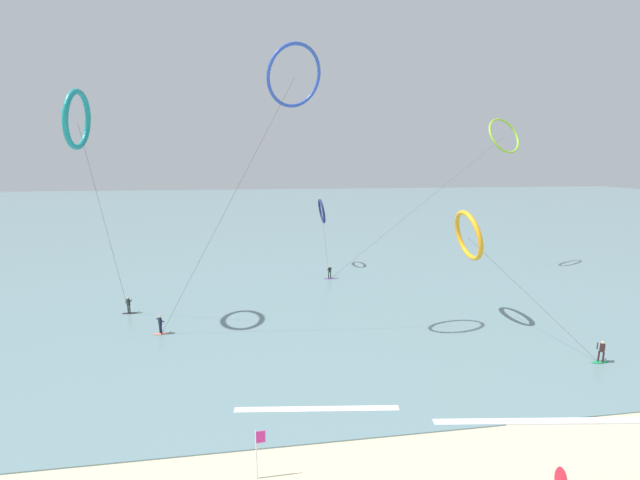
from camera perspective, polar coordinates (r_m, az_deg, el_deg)
name	(u,v)px	position (r m, az deg, el deg)	size (l,w,h in m)	color
sea_water	(281,212)	(119.44, -5.64, 4.07)	(400.00, 200.00, 0.08)	slate
surfer_coral	(160,326)	(37.78, -22.05, -11.43)	(1.40, 0.73, 1.70)	#EA7260
surfer_charcoal	(129,306)	(43.84, -25.90, -8.60)	(1.40, 0.72, 1.70)	black
surfer_emerald	(601,353)	(37.15, 35.52, -13.16)	(1.40, 0.73, 1.70)	#199351
surfer_violet	(330,273)	(50.80, 1.40, -4.80)	(1.40, 0.62, 1.70)	purple
kite_navy	(322,211)	(55.37, 0.26, 4.18)	(1.00, 8.01, 9.81)	navy
kite_teal	(77,120)	(38.93, -31.64, 14.55)	(2.00, 5.89, 20.63)	teal
kite_cobalt	(294,76)	(32.18, -3.74, 22.52)	(14.29, 4.30, 23.43)	#2647B7
kite_amber	(468,235)	(38.43, 20.63, 0.63)	(7.22, 11.52, 10.63)	orange
kite_lime	(504,136)	(60.20, 25.01, 13.46)	(27.07, 4.76, 20.68)	#8CC62D
surfboard_spare	(561,480)	(24.71, 31.41, -27.43)	(1.60, 1.80, 0.20)	red
beach_flag	(258,447)	(21.12, -8.88, -27.38)	(0.47, 0.06, 2.57)	silver
wave_crest_near	(574,421)	(29.22, 32.84, -21.13)	(16.41, 0.50, 0.12)	white
wave_crest_mid	(317,410)	(26.10, -0.43, -23.28)	(10.01, 0.50, 0.12)	white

